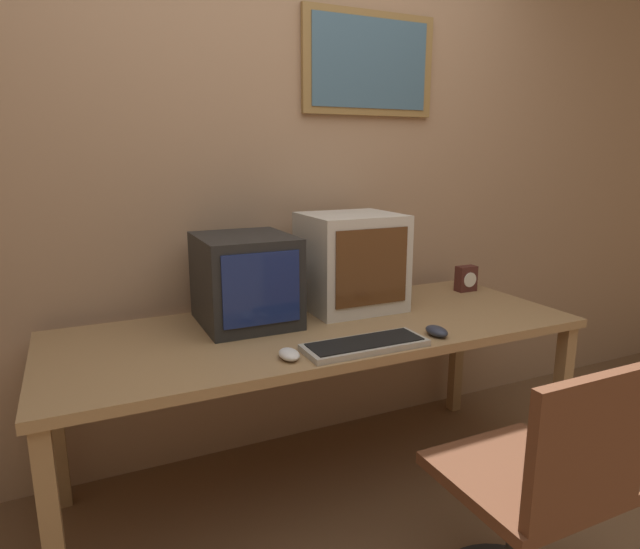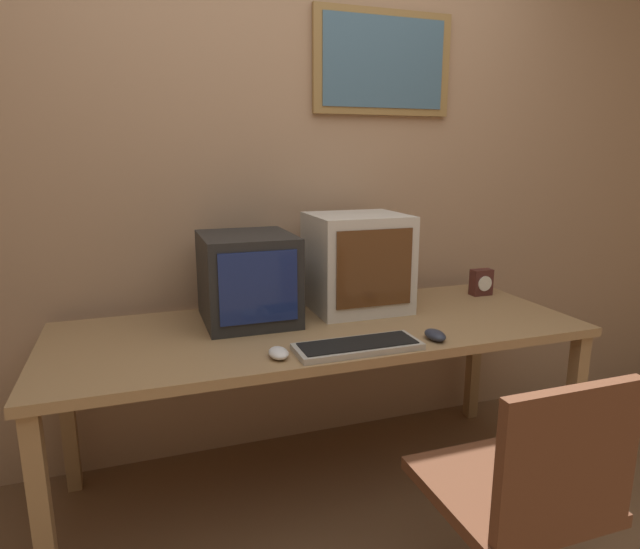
{
  "view_description": "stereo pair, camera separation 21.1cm",
  "coord_description": "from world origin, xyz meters",
  "px_view_note": "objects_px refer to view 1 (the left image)",
  "views": [
    {
      "loc": [
        -0.87,
        -0.9,
        1.42
      ],
      "look_at": [
        0.0,
        0.97,
        0.95
      ],
      "focal_mm": 30.0,
      "sensor_mm": 36.0,
      "label": 1
    },
    {
      "loc": [
        -0.68,
        -0.98,
        1.42
      ],
      "look_at": [
        0.0,
        0.97,
        0.95
      ],
      "focal_mm": 30.0,
      "sensor_mm": 36.0,
      "label": 2
    }
  ],
  "objects_px": {
    "monitor_left": "(245,280)",
    "monitor_right": "(351,261)",
    "mouse_far_corner": "(289,354)",
    "mouse_near_keyboard": "(437,331)",
    "office_chair": "(534,510)",
    "keyboard_main": "(365,345)",
    "desk_clock": "(466,279)"
  },
  "relations": [
    {
      "from": "monitor_left",
      "to": "office_chair",
      "type": "height_order",
      "value": "monitor_left"
    },
    {
      "from": "mouse_far_corner",
      "to": "mouse_near_keyboard",
      "type": "bearing_deg",
      "value": -1.53
    },
    {
      "from": "desk_clock",
      "to": "mouse_near_keyboard",
      "type": "bearing_deg",
      "value": -138.19
    },
    {
      "from": "monitor_right",
      "to": "office_chair",
      "type": "xyz_separation_m",
      "value": [
        0.06,
        -1.05,
        -0.57
      ]
    },
    {
      "from": "monitor_left",
      "to": "mouse_near_keyboard",
      "type": "relative_size",
      "value": 3.79
    },
    {
      "from": "mouse_near_keyboard",
      "to": "office_chair",
      "type": "xyz_separation_m",
      "value": [
        -0.05,
        -0.57,
        -0.38
      ]
    },
    {
      "from": "mouse_far_corner",
      "to": "office_chair",
      "type": "xyz_separation_m",
      "value": [
        0.55,
        -0.58,
        -0.38
      ]
    },
    {
      "from": "mouse_near_keyboard",
      "to": "desk_clock",
      "type": "xyz_separation_m",
      "value": [
        0.55,
        0.5,
        0.04
      ]
    },
    {
      "from": "mouse_near_keyboard",
      "to": "monitor_left",
      "type": "bearing_deg",
      "value": 142.32
    },
    {
      "from": "mouse_near_keyboard",
      "to": "monitor_right",
      "type": "bearing_deg",
      "value": 103.25
    },
    {
      "from": "mouse_far_corner",
      "to": "monitor_left",
      "type": "bearing_deg",
      "value": 91.0
    },
    {
      "from": "monitor_left",
      "to": "monitor_right",
      "type": "relative_size",
      "value": 0.98
    },
    {
      "from": "monitor_right",
      "to": "keyboard_main",
      "type": "height_order",
      "value": "monitor_right"
    },
    {
      "from": "monitor_right",
      "to": "office_chair",
      "type": "relative_size",
      "value": 0.49
    },
    {
      "from": "monitor_right",
      "to": "mouse_far_corner",
      "type": "distance_m",
      "value": 0.7
    },
    {
      "from": "keyboard_main",
      "to": "desk_clock",
      "type": "height_order",
      "value": "desk_clock"
    },
    {
      "from": "mouse_near_keyboard",
      "to": "office_chair",
      "type": "distance_m",
      "value": 0.68
    },
    {
      "from": "monitor_left",
      "to": "mouse_far_corner",
      "type": "bearing_deg",
      "value": -89.0
    },
    {
      "from": "keyboard_main",
      "to": "mouse_far_corner",
      "type": "xyz_separation_m",
      "value": [
        -0.29,
        0.02,
        0.0
      ]
    },
    {
      "from": "mouse_near_keyboard",
      "to": "mouse_far_corner",
      "type": "xyz_separation_m",
      "value": [
        -0.6,
        0.02,
        -0.0
      ]
    },
    {
      "from": "monitor_left",
      "to": "mouse_far_corner",
      "type": "distance_m",
      "value": 0.48
    },
    {
      "from": "monitor_right",
      "to": "desk_clock",
      "type": "bearing_deg",
      "value": 1.21
    },
    {
      "from": "desk_clock",
      "to": "office_chair",
      "type": "relative_size",
      "value": 0.15
    },
    {
      "from": "keyboard_main",
      "to": "office_chair",
      "type": "xyz_separation_m",
      "value": [
        0.26,
        -0.57,
        -0.37
      ]
    },
    {
      "from": "keyboard_main",
      "to": "desk_clock",
      "type": "bearing_deg",
      "value": 29.75
    },
    {
      "from": "monitor_right",
      "to": "mouse_near_keyboard",
      "type": "height_order",
      "value": "monitor_right"
    },
    {
      "from": "monitor_left",
      "to": "mouse_near_keyboard",
      "type": "distance_m",
      "value": 0.78
    },
    {
      "from": "monitor_left",
      "to": "keyboard_main",
      "type": "height_order",
      "value": "monitor_left"
    },
    {
      "from": "mouse_far_corner",
      "to": "monitor_right",
      "type": "bearing_deg",
      "value": 43.89
    },
    {
      "from": "keyboard_main",
      "to": "office_chair",
      "type": "relative_size",
      "value": 0.52
    },
    {
      "from": "monitor_right",
      "to": "keyboard_main",
      "type": "bearing_deg",
      "value": -112.45
    },
    {
      "from": "monitor_left",
      "to": "keyboard_main",
      "type": "relative_size",
      "value": 0.92
    }
  ]
}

